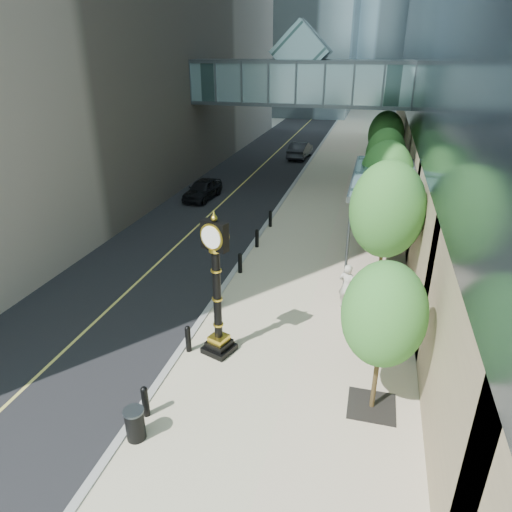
{
  "coord_description": "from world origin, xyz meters",
  "views": [
    {
      "loc": [
        2.91,
        -8.02,
        9.72
      ],
      "look_at": [
        -1.0,
        7.06,
        2.66
      ],
      "focal_mm": 32.0,
      "sensor_mm": 36.0,
      "label": 1
    }
  ],
  "objects_px": {
    "street_clock": "(217,297)",
    "car_far": "(300,150)",
    "trash_bin": "(135,425)",
    "car_near": "(203,189)",
    "pedestrian": "(347,286)"
  },
  "relations": [
    {
      "from": "trash_bin",
      "to": "car_far",
      "type": "height_order",
      "value": "car_far"
    },
    {
      "from": "car_near",
      "to": "street_clock",
      "type": "bearing_deg",
      "value": -63.24
    },
    {
      "from": "pedestrian",
      "to": "car_far",
      "type": "relative_size",
      "value": 0.42
    },
    {
      "from": "car_far",
      "to": "trash_bin",
      "type": "bearing_deg",
      "value": 96.01
    },
    {
      "from": "street_clock",
      "to": "trash_bin",
      "type": "distance_m",
      "value": 4.73
    },
    {
      "from": "street_clock",
      "to": "car_far",
      "type": "xyz_separation_m",
      "value": [
        -2.54,
        32.1,
        -1.46
      ]
    },
    {
      "from": "pedestrian",
      "to": "car_far",
      "type": "bearing_deg",
      "value": -55.17
    },
    {
      "from": "street_clock",
      "to": "car_near",
      "type": "xyz_separation_m",
      "value": [
        -6.97,
        16.93,
        -1.54
      ]
    },
    {
      "from": "trash_bin",
      "to": "car_near",
      "type": "xyz_separation_m",
      "value": [
        -6.05,
        21.23,
        0.2
      ]
    },
    {
      "from": "street_clock",
      "to": "car_near",
      "type": "bearing_deg",
      "value": 132.01
    },
    {
      "from": "trash_bin",
      "to": "pedestrian",
      "type": "relative_size",
      "value": 0.46
    },
    {
      "from": "pedestrian",
      "to": "car_near",
      "type": "distance_m",
      "value": 16.89
    },
    {
      "from": "street_clock",
      "to": "trash_bin",
      "type": "relative_size",
      "value": 5.61
    },
    {
      "from": "car_near",
      "to": "pedestrian",
      "type": "bearing_deg",
      "value": -44.92
    },
    {
      "from": "street_clock",
      "to": "car_near",
      "type": "distance_m",
      "value": 18.37
    }
  ]
}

